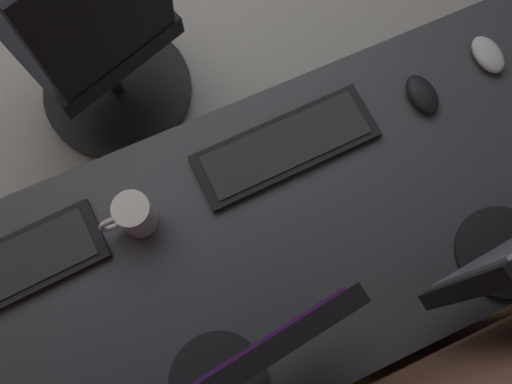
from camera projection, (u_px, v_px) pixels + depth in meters
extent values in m
cube|color=#38383D|center=(265.00, 243.00, 1.16)|extent=(1.87, 0.66, 0.03)
cylinder|color=silver|center=(477.00, 78.00, 1.68)|extent=(0.05, 0.05, 0.70)
cube|color=#38383D|center=(342.00, 245.00, 1.53)|extent=(0.40, 0.50, 0.69)
cube|color=silver|center=(304.00, 169.00, 1.60)|extent=(0.37, 0.01, 0.61)
cylinder|color=black|center=(219.00, 382.00, 1.05)|extent=(0.20, 0.20, 0.01)
cylinder|color=black|center=(217.00, 384.00, 1.00)|extent=(0.04, 0.04, 0.10)
cube|color=#4C1960|center=(205.00, 380.00, 0.82)|extent=(0.48, 0.07, 0.25)
cylinder|color=black|center=(502.00, 252.00, 1.13)|extent=(0.20, 0.20, 0.01)
cube|color=black|center=(285.00, 146.00, 1.20)|extent=(0.42, 0.15, 0.02)
cube|color=#2D2D30|center=(286.00, 145.00, 1.19)|extent=(0.38, 0.12, 0.00)
cube|color=black|center=(6.00, 271.00, 1.12)|extent=(0.43, 0.16, 0.02)
cube|color=#2D2D30|center=(4.00, 271.00, 1.11)|extent=(0.38, 0.13, 0.00)
ellipsoid|color=black|center=(422.00, 94.00, 1.23)|extent=(0.06, 0.10, 0.03)
ellipsoid|color=silver|center=(488.00, 55.00, 1.26)|extent=(0.06, 0.10, 0.03)
cylinder|color=silver|center=(135.00, 215.00, 1.11)|extent=(0.08, 0.08, 0.10)
torus|color=silver|center=(112.00, 224.00, 1.10)|extent=(0.06, 0.01, 0.06)
cube|color=black|center=(84.00, 24.00, 1.62)|extent=(0.55, 0.54, 0.07)
cube|color=black|center=(100.00, 9.00, 1.30)|extent=(0.42, 0.25, 0.50)
cylinder|color=black|center=(103.00, 61.00, 1.82)|extent=(0.05, 0.05, 0.37)
cylinder|color=black|center=(118.00, 89.00, 2.02)|extent=(0.56, 0.56, 0.03)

